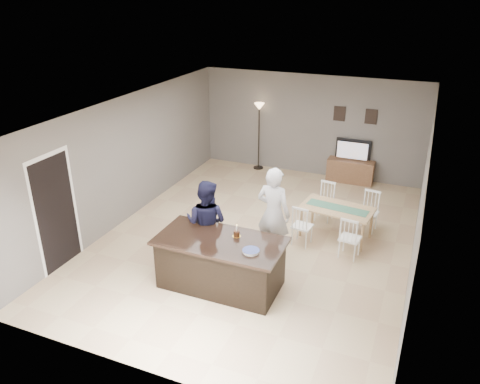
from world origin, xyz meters
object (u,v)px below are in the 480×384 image
at_px(tv_console, 350,171).
at_px(woman, 273,214).
at_px(kitchen_island, 221,263).
at_px(floor_lamp, 259,118).
at_px(man, 206,223).
at_px(television, 353,150).
at_px(plate_stack, 251,251).
at_px(birthday_cake, 237,234).
at_px(dining_table, 337,213).

bearing_deg(tv_console, woman, -98.96).
xyz_separation_m(kitchen_island, tv_console, (1.20, 5.57, -0.15)).
bearing_deg(floor_lamp, man, -80.42).
relative_size(woman, man, 1.10).
height_order(tv_console, woman, woman).
bearing_deg(kitchen_island, television, 77.99).
distance_m(kitchen_island, plate_stack, 0.79).
xyz_separation_m(birthday_cake, dining_table, (1.26, 2.25, -0.40)).
distance_m(woman, dining_table, 1.60).
bearing_deg(woman, tv_console, -90.26).
distance_m(plate_stack, floor_lamp, 6.13).
relative_size(woman, dining_table, 1.04).
bearing_deg(dining_table, kitchen_island, -113.43).
distance_m(tv_console, television, 0.57).
bearing_deg(plate_stack, birthday_cake, 136.49).
height_order(kitchen_island, tv_console, kitchen_island).
bearing_deg(television, dining_table, 94.85).
bearing_deg(birthday_cake, woman, 73.12).
distance_m(television, floor_lamp, 2.66).
bearing_deg(woman, floor_lamp, -57.67).
distance_m(television, woman, 4.46).
bearing_deg(dining_table, woman, -120.44).
bearing_deg(plate_stack, woman, 94.05).
height_order(kitchen_island, dining_table, kitchen_island).
relative_size(plate_stack, floor_lamp, 0.15).
relative_size(tv_console, woman, 0.66).
distance_m(birthday_cake, plate_stack, 0.57).
bearing_deg(television, floor_lamp, 1.11).
height_order(man, floor_lamp, floor_lamp).
height_order(television, woman, woman).
bearing_deg(birthday_cake, kitchen_island, -133.98).
bearing_deg(birthday_cake, floor_lamp, 106.53).
bearing_deg(woman, television, -90.12).
xyz_separation_m(kitchen_island, plate_stack, (0.62, -0.17, 0.47)).
xyz_separation_m(birthday_cake, plate_stack, (0.41, -0.39, -0.03)).
relative_size(man, birthday_cake, 7.47).
bearing_deg(birthday_cake, tv_console, 79.49).
height_order(woman, plate_stack, woman).
bearing_deg(kitchen_island, tv_console, 77.84).
bearing_deg(dining_table, man, -129.39).
relative_size(kitchen_island, man, 1.30).
distance_m(woman, floor_lamp, 4.78).
bearing_deg(television, woman, 81.18).
relative_size(television, man, 0.55).
xyz_separation_m(kitchen_island, man, (-0.54, 0.57, 0.37)).
xyz_separation_m(tv_console, floor_lamp, (-2.59, 0.02, 1.15)).
distance_m(kitchen_island, birthday_cake, 0.58).
bearing_deg(dining_table, tv_console, 102.35).
bearing_deg(floor_lamp, woman, -66.37).
height_order(kitchen_island, woman, woman).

